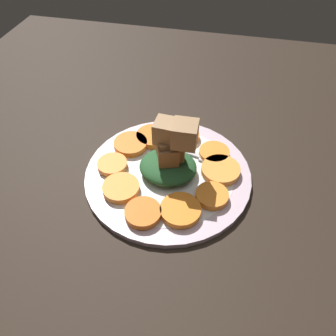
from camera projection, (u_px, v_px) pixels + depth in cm
name	position (u px, v px, depth cm)	size (l,w,h in cm)	color
table_slab	(168.00, 180.00, 59.18)	(120.00, 120.00, 2.00)	black
plate	(168.00, 174.00, 58.08)	(29.16, 29.16, 1.05)	silver
carrot_slice_0	(186.00, 136.00, 63.46)	(5.18, 5.18, 1.14)	orange
carrot_slice_1	(153.00, 136.00, 63.38)	(6.27, 6.27, 1.14)	orange
carrot_slice_2	(131.00, 144.00, 61.84)	(6.31, 6.31, 1.14)	orange
carrot_slice_3	(112.00, 165.00, 58.08)	(5.30, 5.30, 1.14)	orange
carrot_slice_4	(121.00, 188.00, 54.38)	(6.20, 6.20, 1.14)	orange
carrot_slice_5	(143.00, 213.00, 50.90)	(5.79, 5.79, 1.14)	orange
carrot_slice_6	(180.00, 210.00, 51.25)	(6.50, 6.50, 1.14)	orange
carrot_slice_7	(212.00, 196.00, 53.23)	(5.40, 5.40, 1.14)	orange
carrot_slice_8	(221.00, 170.00, 57.20)	(6.81, 6.81, 1.14)	#F99438
carrot_slice_9	(214.00, 153.00, 60.16)	(5.56, 5.56, 1.14)	orange
center_pile	(170.00, 154.00, 55.09)	(9.98, 8.99, 10.66)	#235128
fork	(187.00, 152.00, 60.91)	(19.64, 5.95, 0.40)	silver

